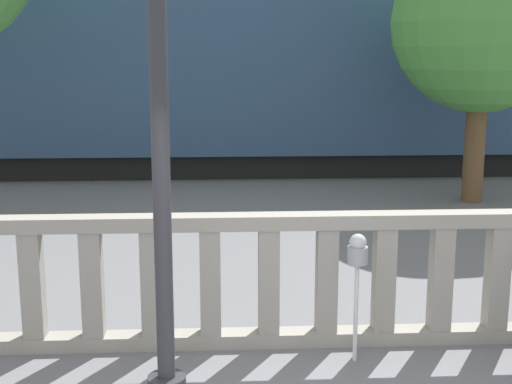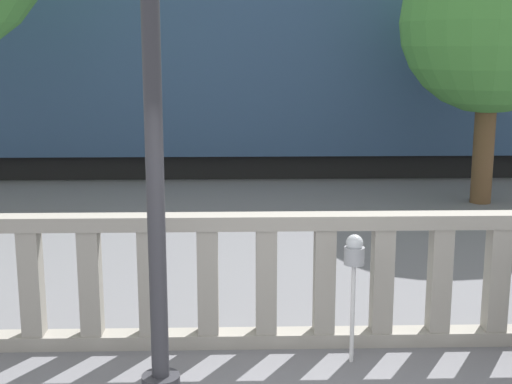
{
  "view_description": "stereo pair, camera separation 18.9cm",
  "coord_description": "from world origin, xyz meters",
  "px_view_note": "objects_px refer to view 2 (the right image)",
  "views": [
    {
      "loc": [
        -0.47,
        -3.98,
        2.91
      ],
      "look_at": [
        -0.07,
        3.64,
        1.35
      ],
      "focal_mm": 50.0,
      "sensor_mm": 36.0,
      "label": 1
    },
    {
      "loc": [
        -0.28,
        -3.99,
        2.91
      ],
      "look_at": [
        -0.07,
        3.64,
        1.35
      ],
      "focal_mm": 50.0,
      "sensor_mm": 36.0,
      "label": 2
    }
  ],
  "objects_px": {
    "parking_meter": "(354,259)",
    "tree_right": "(492,23)",
    "train_far": "(87,66)",
    "train_near": "(350,83)",
    "lamppost": "(151,48)"
  },
  "relations": [
    {
      "from": "parking_meter",
      "to": "tree_right",
      "type": "relative_size",
      "value": 0.25
    },
    {
      "from": "train_far",
      "to": "train_near",
      "type": "bearing_deg",
      "value": -57.73
    },
    {
      "from": "tree_right",
      "to": "lamppost",
      "type": "bearing_deg",
      "value": -125.03
    },
    {
      "from": "lamppost",
      "to": "parking_meter",
      "type": "relative_size",
      "value": 4.67
    },
    {
      "from": "train_near",
      "to": "train_far",
      "type": "distance_m",
      "value": 16.88
    },
    {
      "from": "lamppost",
      "to": "tree_right",
      "type": "height_order",
      "value": "lamppost"
    },
    {
      "from": "lamppost",
      "to": "train_near",
      "type": "distance_m",
      "value": 11.66
    },
    {
      "from": "lamppost",
      "to": "train_far",
      "type": "xyz_separation_m",
      "value": [
        -5.69,
        25.42,
        -0.82
      ]
    },
    {
      "from": "parking_meter",
      "to": "tree_right",
      "type": "xyz_separation_m",
      "value": [
        3.56,
        6.88,
        2.32
      ]
    },
    {
      "from": "train_near",
      "to": "train_far",
      "type": "xyz_separation_m",
      "value": [
        -9.01,
        14.27,
        0.02
      ]
    },
    {
      "from": "lamppost",
      "to": "train_near",
      "type": "height_order",
      "value": "lamppost"
    },
    {
      "from": "lamppost",
      "to": "tree_right",
      "type": "relative_size",
      "value": 1.16
    },
    {
      "from": "lamppost",
      "to": "train_far",
      "type": "distance_m",
      "value": 26.06
    },
    {
      "from": "lamppost",
      "to": "parking_meter",
      "type": "xyz_separation_m",
      "value": [
        1.72,
        0.65,
        -1.9
      ]
    },
    {
      "from": "tree_right",
      "to": "parking_meter",
      "type": "bearing_deg",
      "value": -117.37
    }
  ]
}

